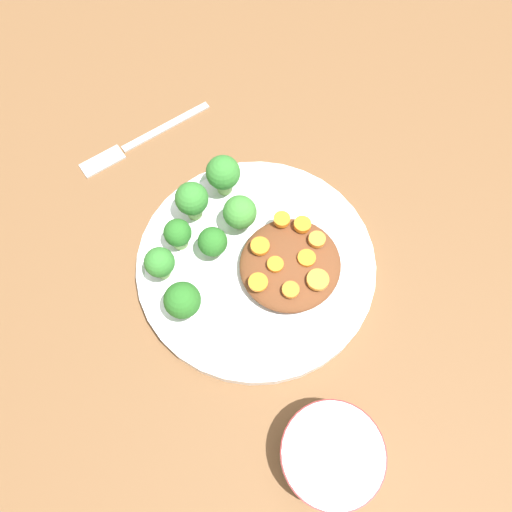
{
  "coord_description": "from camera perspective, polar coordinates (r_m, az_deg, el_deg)",
  "views": [
    {
      "loc": [
        0.19,
        0.14,
        0.55
      ],
      "look_at": [
        0.0,
        0.0,
        0.03
      ],
      "focal_mm": 35.0,
      "sensor_mm": 36.0,
      "label": 1
    }
  ],
  "objects": [
    {
      "name": "ground_plane",
      "position": [
        0.6,
        0.0,
        -1.26
      ],
      "size": [
        4.0,
        4.0,
        0.0
      ],
      "primitive_type": "plane",
      "color": "brown"
    },
    {
      "name": "plate",
      "position": [
        0.59,
        0.0,
        -0.83
      ],
      "size": [
        0.28,
        0.28,
        0.02
      ],
      "color": "white",
      "rests_on": "ground_plane"
    },
    {
      "name": "dip_bowl",
      "position": [
        0.53,
        8.57,
        -21.57
      ],
      "size": [
        0.1,
        0.1,
        0.04
      ],
      "color": "white",
      "rests_on": "ground_plane"
    },
    {
      "name": "stew_mound",
      "position": [
        0.57,
        3.93,
        -0.95
      ],
      "size": [
        0.12,
        0.11,
        0.03
      ],
      "primitive_type": "ellipsoid",
      "color": "brown",
      "rests_on": "plate"
    },
    {
      "name": "broccoli_floret_0",
      "position": [
        0.6,
        -3.77,
        9.36
      ],
      "size": [
        0.04,
        0.04,
        0.06
      ],
      "color": "#759E51",
      "rests_on": "plate"
    },
    {
      "name": "broccoli_floret_1",
      "position": [
        0.56,
        -4.97,
        1.58
      ],
      "size": [
        0.03,
        0.03,
        0.04
      ],
      "color": "#7FA85B",
      "rests_on": "plate"
    },
    {
      "name": "broccoli_floret_2",
      "position": [
        0.54,
        -8.39,
        -5.1
      ],
      "size": [
        0.04,
        0.04,
        0.05
      ],
      "color": "#759E51",
      "rests_on": "plate"
    },
    {
      "name": "broccoli_floret_3",
      "position": [
        0.57,
        -8.92,
        2.52
      ],
      "size": [
        0.03,
        0.03,
        0.04
      ],
      "color": "#7FA85B",
      "rests_on": "plate"
    },
    {
      "name": "broccoli_floret_4",
      "position": [
        0.57,
        -1.86,
        4.97
      ],
      "size": [
        0.04,
        0.04,
        0.05
      ],
      "color": "#7FA85B",
      "rests_on": "plate"
    },
    {
      "name": "broccoli_floret_5",
      "position": [
        0.58,
        -7.32,
        6.38
      ],
      "size": [
        0.04,
        0.04,
        0.06
      ],
      "color": "#759E51",
      "rests_on": "plate"
    },
    {
      "name": "broccoli_floret_6",
      "position": [
        0.56,
        -10.93,
        -0.8
      ],
      "size": [
        0.03,
        0.03,
        0.05
      ],
      "color": "#7FA85B",
      "rests_on": "plate"
    },
    {
      "name": "carrot_slice_0",
      "position": [
        0.54,
        3.98,
        -3.86
      ],
      "size": [
        0.02,
        0.02,
        0.0
      ],
      "primitive_type": "cylinder",
      "color": "orange",
      "rests_on": "stew_mound"
    },
    {
      "name": "carrot_slice_1",
      "position": [
        0.57,
        3.01,
        4.17
      ],
      "size": [
        0.02,
        0.02,
        0.01
      ],
      "primitive_type": "cylinder",
      "color": "orange",
      "rests_on": "stew_mound"
    },
    {
      "name": "carrot_slice_2",
      "position": [
        0.56,
        6.97,
        1.89
      ],
      "size": [
        0.02,
        0.02,
        0.01
      ],
      "primitive_type": "cylinder",
      "color": "orange",
      "rests_on": "stew_mound"
    },
    {
      "name": "carrot_slice_3",
      "position": [
        0.55,
        2.42,
        -0.7
      ],
      "size": [
        0.02,
        0.02,
        0.0
      ],
      "primitive_type": "cylinder",
      "color": "orange",
      "rests_on": "stew_mound"
    },
    {
      "name": "carrot_slice_4",
      "position": [
        0.56,
        0.29,
        1.25
      ],
      "size": [
        0.02,
        0.02,
        0.01
      ],
      "primitive_type": "cylinder",
      "color": "orange",
      "rests_on": "stew_mound"
    },
    {
      "name": "carrot_slice_5",
      "position": [
        0.55,
        5.81,
        -0.23
      ],
      "size": [
        0.02,
        0.02,
        0.0
      ],
      "primitive_type": "cylinder",
      "color": "orange",
      "rests_on": "stew_mound"
    },
    {
      "name": "carrot_slice_6",
      "position": [
        0.54,
        0.24,
        -3.02
      ],
      "size": [
        0.02,
        0.02,
        0.0
      ],
      "primitive_type": "cylinder",
      "color": "orange",
      "rests_on": "stew_mound"
    },
    {
      "name": "carrot_slice_7",
      "position": [
        0.55,
        7.07,
        -2.71
      ],
      "size": [
        0.02,
        0.02,
        0.01
      ],
      "primitive_type": "cylinder",
      "color": "orange",
      "rests_on": "stew_mound"
    },
    {
      "name": "carrot_slice_8",
      "position": [
        0.57,
        5.33,
        3.6
      ],
      "size": [
        0.02,
        0.02,
        0.01
      ],
      "primitive_type": "cylinder",
      "color": "orange",
      "rests_on": "stew_mound"
    },
    {
      "name": "fork",
      "position": [
        0.7,
        -13.67,
        12.48
      ],
      "size": [
        0.19,
        0.08,
        0.01
      ],
      "rotation": [
        0.0,
        0.0,
        5.96
      ],
      "color": "silver",
      "rests_on": "ground_plane"
    }
  ]
}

